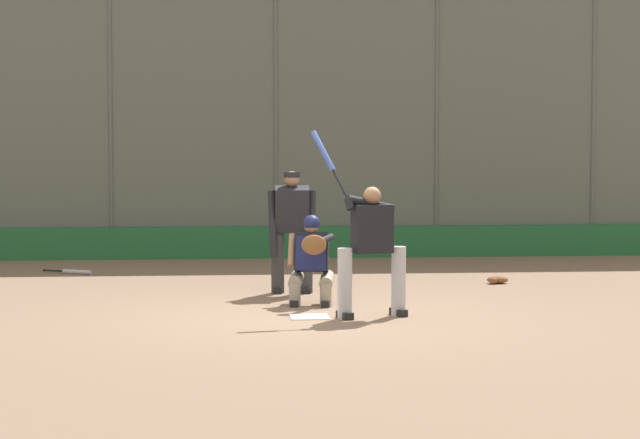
{
  "coord_description": "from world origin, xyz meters",
  "views": [
    {
      "loc": [
        0.96,
        11.92,
        1.76
      ],
      "look_at": [
        -0.21,
        -1.0,
        1.05
      ],
      "focal_mm": 60.0,
      "sensor_mm": 36.0,
      "label": 1
    }
  ],
  "objects_px": {
    "batter_at_plate": "(371,246)",
    "catcher_behind_plate": "(311,258)",
    "umpire_home": "(292,228)",
    "spare_bat_near_backstop": "(73,272)",
    "fielding_glove_on_dirt": "(497,280)"
  },
  "relations": [
    {
      "from": "umpire_home",
      "to": "spare_bat_near_backstop",
      "type": "distance_m",
      "value": 4.36
    },
    {
      "from": "spare_bat_near_backstop",
      "to": "umpire_home",
      "type": "bearing_deg",
      "value": -13.33
    },
    {
      "from": "catcher_behind_plate",
      "to": "umpire_home",
      "type": "relative_size",
      "value": 0.68
    },
    {
      "from": "batter_at_plate",
      "to": "catcher_behind_plate",
      "type": "relative_size",
      "value": 1.92
    },
    {
      "from": "batter_at_plate",
      "to": "fielding_glove_on_dirt",
      "type": "height_order",
      "value": "batter_at_plate"
    },
    {
      "from": "batter_at_plate",
      "to": "umpire_home",
      "type": "relative_size",
      "value": 1.3
    },
    {
      "from": "catcher_behind_plate",
      "to": "fielding_glove_on_dirt",
      "type": "xyz_separation_m",
      "value": [
        -2.85,
        -2.02,
        -0.51
      ]
    },
    {
      "from": "spare_bat_near_backstop",
      "to": "fielding_glove_on_dirt",
      "type": "distance_m",
      "value": 6.55
    },
    {
      "from": "batter_at_plate",
      "to": "umpire_home",
      "type": "xyz_separation_m",
      "value": [
        0.74,
        -2.26,
        0.07
      ]
    },
    {
      "from": "batter_at_plate",
      "to": "catcher_behind_plate",
      "type": "height_order",
      "value": "batter_at_plate"
    },
    {
      "from": "catcher_behind_plate",
      "to": "fielding_glove_on_dirt",
      "type": "distance_m",
      "value": 3.53
    },
    {
      "from": "umpire_home",
      "to": "spare_bat_near_backstop",
      "type": "xyz_separation_m",
      "value": [
        3.25,
        -2.78,
        -0.84
      ]
    },
    {
      "from": "batter_at_plate",
      "to": "fielding_glove_on_dirt",
      "type": "bearing_deg",
      "value": -141.54
    },
    {
      "from": "umpire_home",
      "to": "catcher_behind_plate",
      "type": "bearing_deg",
      "value": 100.03
    },
    {
      "from": "batter_at_plate",
      "to": "fielding_glove_on_dirt",
      "type": "relative_size",
      "value": 6.82
    }
  ]
}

